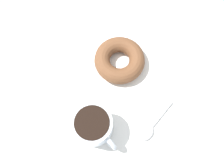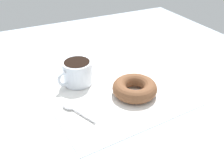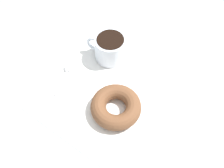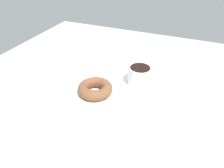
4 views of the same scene
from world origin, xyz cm
name	(u,v)px [view 1 (image 1 of 4)]	position (x,y,z in cm)	size (l,w,h in cm)	color
ground_plane	(104,89)	(0.00, 0.00, -1.00)	(120.00, 120.00, 2.00)	#99A8B7
napkin	(112,87)	(1.69, -0.68, 0.15)	(34.72, 34.72, 0.30)	white
coffee_cup	(94,126)	(-6.15, -7.81, 3.82)	(8.36, 10.82, 6.76)	silver
donut	(120,60)	(5.99, 3.97, 2.16)	(12.03, 12.03, 3.72)	brown
spoon	(151,129)	(4.94, -13.39, 0.71)	(10.86, 5.77, 0.90)	silver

